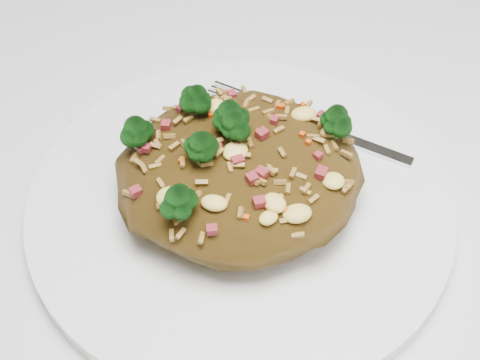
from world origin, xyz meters
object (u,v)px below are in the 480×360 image
(fried_rice, at_px, (239,163))
(fork, at_px, (316,127))
(dining_table, at_px, (370,264))
(plate, at_px, (240,201))

(fried_rice, height_order, fork, fried_rice)
(dining_table, xyz_separation_m, fork, (-0.04, 0.05, 0.11))
(fried_rice, distance_m, fork, 0.09)
(plate, bearing_deg, fork, 40.37)
(plate, bearing_deg, fried_rice, 154.00)
(fried_rice, bearing_deg, dining_table, 0.19)
(dining_table, bearing_deg, fried_rice, -179.81)
(dining_table, distance_m, plate, 0.14)
(plate, xyz_separation_m, fried_rice, (-0.00, 0.00, 0.04))
(dining_table, relative_size, fried_rice, 7.59)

